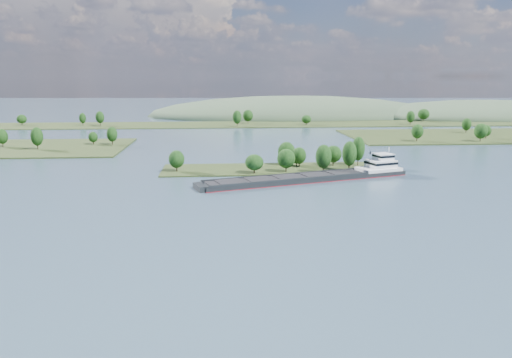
{
  "coord_description": "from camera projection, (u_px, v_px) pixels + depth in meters",
  "views": [
    {
      "loc": [
        -24.16,
        -47.15,
        42.65
      ],
      "look_at": [
        -10.56,
        130.0,
        6.0
      ],
      "focal_mm": 35.0,
      "sensor_mm": 36.0,
      "label": 1
    }
  ],
  "objects": [
    {
      "name": "hill_east",
      "position": [
        483.0,
        117.0,
        534.93
      ],
      "size": [
        260.0,
        140.0,
        36.0
      ],
      "primitive_type": "ellipsoid",
      "color": "#3A4F36",
      "rests_on": "ground"
    },
    {
      "name": "cargo_barge",
      "position": [
        320.0,
        176.0,
        209.68
      ],
      "size": [
        92.51,
        39.18,
        12.66
      ],
      "color": "black",
      "rests_on": "ground"
    },
    {
      "name": "tree_island",
      "position": [
        287.0,
        161.0,
        230.85
      ],
      "size": [
        100.0,
        31.19,
        15.07
      ],
      "color": "#263417",
      "rests_on": "ground"
    },
    {
      "name": "ground",
      "position": [
        288.0,
        201.0,
        173.65
      ],
      "size": [
        1800.0,
        1800.0,
        0.0
      ],
      "primitive_type": "plane",
      "color": "#3C5768",
      "rests_on": "ground"
    },
    {
      "name": "back_shoreline",
      "position": [
        255.0,
        124.0,
        447.41
      ],
      "size": [
        900.0,
        60.0,
        14.93
      ],
      "color": "#263417",
      "rests_on": "ground"
    },
    {
      "name": "hill_west",
      "position": [
        294.0,
        116.0,
        549.22
      ],
      "size": [
        320.0,
        160.0,
        44.0
      ],
      "primitive_type": "ellipsoid",
      "color": "#3A4F36",
      "rests_on": "ground"
    }
  ]
}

